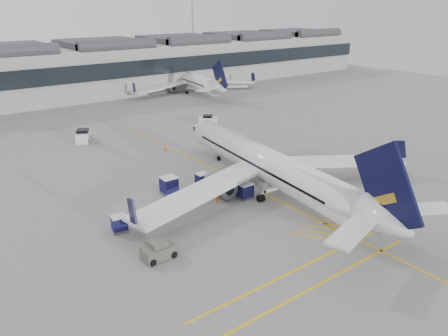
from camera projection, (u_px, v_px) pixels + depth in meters
ground at (208, 229)px, 42.38m from camera, size 220.00×220.00×0.00m
terminal at (16, 74)px, 93.84m from camera, size 200.00×20.45×12.40m
apron_markings at (227, 176)px, 55.48m from camera, size 0.25×60.00×0.01m
airliner_main at (270, 166)px, 49.89m from camera, size 35.95×39.49×10.52m
airliner_far at (192, 81)px, 106.68m from camera, size 31.92×35.11×9.37m
belt_loader at (269, 185)px, 51.31m from camera, size 4.14×1.52×1.69m
baggage_cart_a at (245, 190)px, 48.81m from camera, size 1.71×1.42×1.76m
baggage_cart_b at (202, 179)px, 52.15m from camera, size 1.62×1.37×1.60m
baggage_cart_c at (169, 185)px, 50.03m from camera, size 1.91×1.58×2.01m
baggage_cart_d at (119, 223)px, 41.75m from camera, size 1.73×1.51×1.61m
ramp_agent_a at (232, 185)px, 50.27m from camera, size 0.73×0.84×1.94m
ramp_agent_b at (217, 195)px, 47.99m from camera, size 0.84×0.70×1.56m
pushback_tug at (159, 251)px, 37.40m from camera, size 2.87×1.80×1.59m
safety_cone_nose at (165, 149)px, 64.82m from camera, size 0.40×0.40×0.55m
safety_cone_engine at (312, 176)px, 54.71m from camera, size 0.38×0.38×0.53m
service_van_mid at (83, 136)px, 69.07m from camera, size 3.47×4.20×1.93m
service_van_right at (208, 120)px, 78.82m from camera, size 3.45×3.33×1.65m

